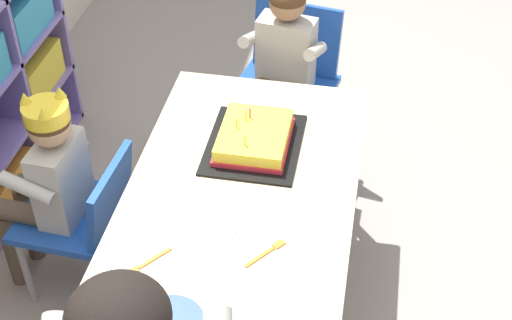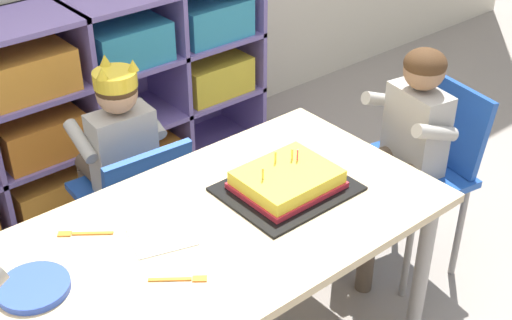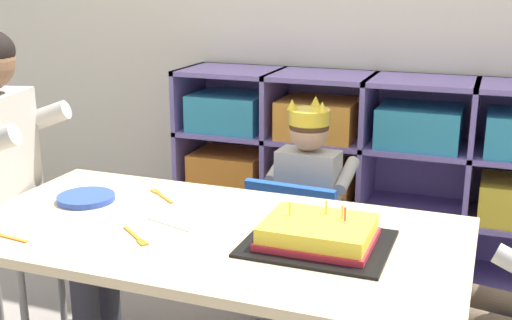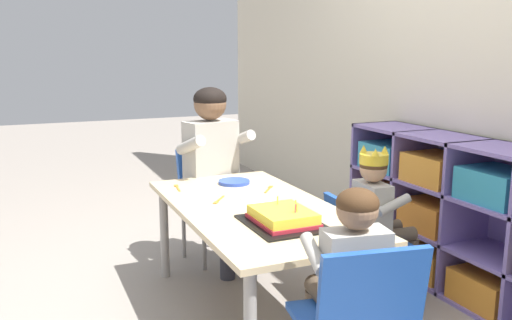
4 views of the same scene
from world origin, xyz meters
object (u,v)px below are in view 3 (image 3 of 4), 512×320
Objects in this scene: activity_table at (211,249)px; fork_scattered_mid_table at (136,237)px; classroom_chair_blue at (301,235)px; fork_at_table_front_edge at (5,236)px; child_with_crown at (312,183)px; birthday_cake_on_tray at (318,235)px; fork_near_cake_tray at (161,195)px; adult_helper_seated at (12,159)px; paper_plate_stack at (86,198)px.

activity_table is 0.21m from fork_scattered_mid_table.
classroom_chair_blue is (0.10, 0.53, -0.15)m from activity_table.
fork_at_table_front_edge is (-0.47, -0.24, 0.06)m from activity_table.
classroom_chair_blue is 0.69× the size of child_with_crown.
fork_near_cake_tray is (-0.55, 0.19, -0.02)m from birthday_cake_on_tray.
adult_helper_seated is 0.39m from fork_at_table_front_edge.
classroom_chair_blue is at bearing 90.36° from child_with_crown.
fork_at_table_front_edge is at bearing 57.73° from fork_scattered_mid_table.
fork_scattered_mid_table is at bearing -33.95° from paper_plate_stack.
classroom_chair_blue is at bearing 110.59° from birthday_cake_on_tray.
child_with_crown is at bearing -67.46° from adult_helper_seated.
fork_scattered_mid_table and fork_at_table_front_edge have the same top height.
fork_scattered_mid_table is 0.34m from fork_at_table_front_edge.
birthday_cake_on_tray is at bearing 18.77° from fork_near_cake_tray.
paper_plate_stack reaches higher than classroom_chair_blue.
birthday_cake_on_tray is (0.19, -0.63, 0.08)m from child_with_crown.
birthday_cake_on_tray is 2.96× the size of fork_scattered_mid_table.
activity_table is 7.83× the size of paper_plate_stack.
fork_scattered_mid_table is at bearing 74.83° from child_with_crown.
adult_helper_seated is 0.58m from fork_scattered_mid_table.
fork_near_cake_tray is (-0.35, -0.34, 0.21)m from classroom_chair_blue.
child_with_crown is 0.76× the size of adult_helper_seated.
birthday_cake_on_tray is (0.20, -0.53, 0.24)m from classroom_chair_blue.
paper_plate_stack reaches higher than fork_near_cake_tray.
adult_helper_seated is 0.47m from fork_near_cake_tray.
birthday_cake_on_tray is at bearing -127.00° from fork_scattered_mid_table.
classroom_chair_blue is 0.98m from fork_at_table_front_edge.
adult_helper_seated reaches higher than fork_scattered_mid_table.
child_with_crown is at bearing 45.75° from paper_plate_stack.
fork_near_cake_tray is at bearing -34.37° from fork_scattered_mid_table.
adult_helper_seated reaches higher than classroom_chair_blue.
child_with_crown is 6.49× the size of fork_near_cake_tray.
classroom_chair_blue is 3.97× the size of fork_at_table_front_edge.
fork_at_table_front_edge is (-0.58, -0.87, 0.05)m from child_with_crown.
paper_plate_stack is 0.22m from fork_near_cake_tray.
adult_helper_seated reaches higher than child_with_crown.
fork_near_cake_tray and fork_at_table_front_edge have the same top height.
paper_plate_stack reaches higher than fork_scattered_mid_table.
child_with_crown reaches higher than fork_at_table_front_edge.
paper_plate_stack is at bearing 44.01° from classroom_chair_blue.
birthday_cake_on_tray is 0.58m from fork_near_cake_tray.
fork_at_table_front_edge is (-0.77, -0.24, -0.02)m from birthday_cake_on_tray.
classroom_chair_blue is 1.54× the size of birthday_cake_on_tray.
fork_scattered_mid_table is (0.54, -0.18, -0.10)m from adult_helper_seated.
fork_near_cake_tray is at bearing 69.96° from fork_at_table_front_edge.
classroom_chair_blue is 4.48× the size of fork_near_cake_tray.
activity_table is 11.06× the size of fork_scattered_mid_table.
paper_plate_stack reaches higher than fork_at_table_front_edge.
classroom_chair_blue is at bearing -73.19° from fork_scattered_mid_table.
fork_scattered_mid_table is at bearing 72.60° from classroom_chair_blue.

